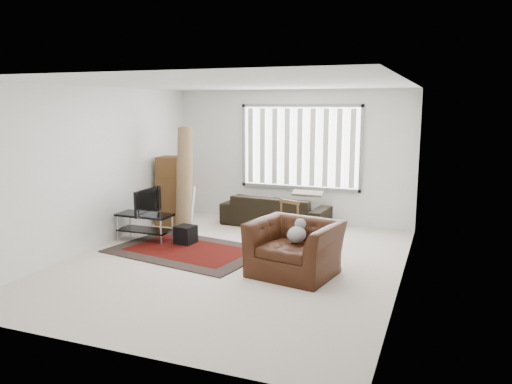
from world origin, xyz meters
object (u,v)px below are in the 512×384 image
sofa (276,206)px  side_chair (282,222)px  tv_stand (145,221)px  moving_boxes (172,193)px  armchair (295,244)px

sofa → side_chair: size_ratio=2.61×
tv_stand → moving_boxes: (-0.20, 1.28, 0.28)m
moving_boxes → sofa: bearing=16.9°
moving_boxes → armchair: (3.20, -2.02, -0.20)m
moving_boxes → side_chair: bearing=-18.0°
tv_stand → sofa: bearing=46.4°
tv_stand → moving_boxes: moving_boxes is taller
moving_boxes → side_chair: 2.77m
tv_stand → side_chair: side_chair is taller
sofa → side_chair: bearing=117.3°
sofa → armchair: 2.89m
side_chair → armchair: (0.57, -1.17, -0.01)m
tv_stand → sofa: (1.81, 1.89, 0.05)m
side_chair → armchair: bearing=-41.5°
moving_boxes → side_chair: moving_boxes is taller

